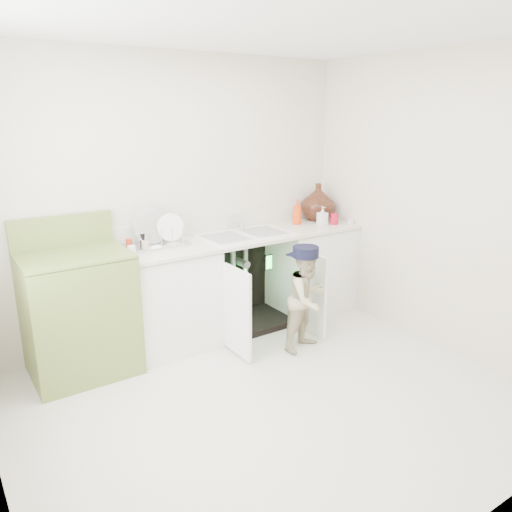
{
  "coord_description": "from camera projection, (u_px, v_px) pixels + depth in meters",
  "views": [
    {
      "loc": [
        -1.87,
        -2.57,
        2.01
      ],
      "look_at": [
        0.34,
        0.7,
        0.85
      ],
      "focal_mm": 35.0,
      "sensor_mm": 36.0,
      "label": 1
    }
  ],
  "objects": [
    {
      "name": "ground",
      "position": [
        271.0,
        399.0,
        3.61
      ],
      "size": [
        3.5,
        3.5,
        0.0
      ],
      "primitive_type": "plane",
      "color": "beige",
      "rests_on": "ground"
    },
    {
      "name": "avocado_stove",
      "position": [
        79.0,
        312.0,
        3.88
      ],
      "size": [
        0.79,
        0.65,
        1.22
      ],
      "color": "olive",
      "rests_on": "ground"
    },
    {
      "name": "repair_worker",
      "position": [
        308.0,
        298.0,
        4.27
      ],
      "size": [
        0.51,
        0.59,
        0.92
      ],
      "rotation": [
        0.0,
        0.0,
        0.24
      ],
      "color": "#BFAE89",
      "rests_on": "ground"
    },
    {
      "name": "counter_run",
      "position": [
        248.0,
        276.0,
        4.76
      ],
      "size": [
        2.44,
        1.02,
        1.28
      ],
      "color": "white",
      "rests_on": "ground"
    },
    {
      "name": "room_shell",
      "position": [
        273.0,
        231.0,
        3.26
      ],
      "size": [
        6.0,
        5.5,
        1.26
      ],
      "color": "beige",
      "rests_on": "ground"
    }
  ]
}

